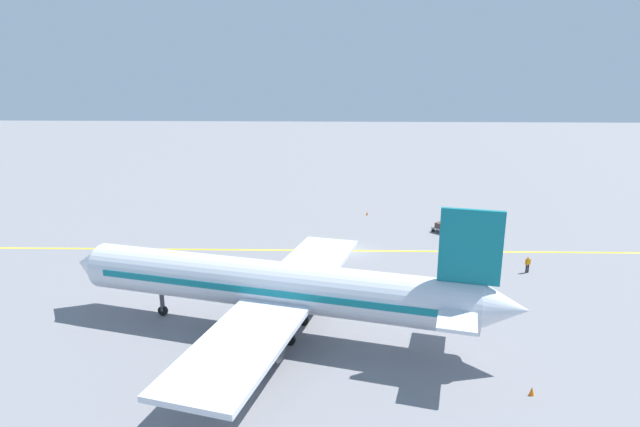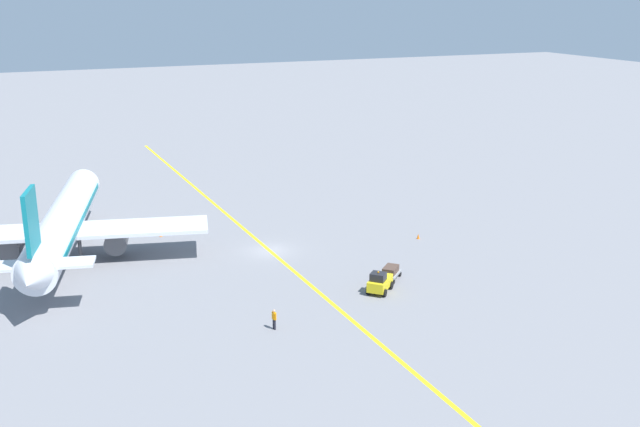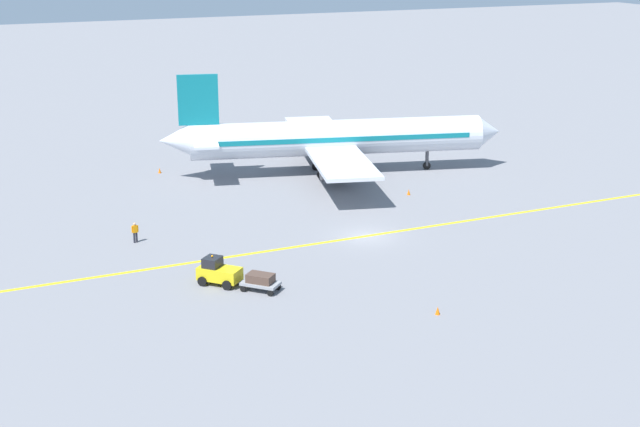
% 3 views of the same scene
% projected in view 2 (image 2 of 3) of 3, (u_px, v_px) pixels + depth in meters
% --- Properties ---
extents(ground_plane, '(400.00, 400.00, 0.00)m').
position_uv_depth(ground_plane, '(270.00, 251.00, 76.77)').
color(ground_plane, slate).
extents(apron_yellow_centreline, '(3.19, 119.98, 0.01)m').
position_uv_depth(apron_yellow_centreline, '(270.00, 251.00, 76.77)').
color(apron_yellow_centreline, yellow).
rests_on(apron_yellow_centreline, ground).
extents(airplane_at_gate, '(28.44, 35.17, 10.60)m').
position_uv_depth(airplane_at_gate, '(63.00, 223.00, 73.42)').
color(airplane_at_gate, silver).
rests_on(airplane_at_gate, ground).
extents(baggage_tug_white, '(3.19, 3.17, 2.11)m').
position_uv_depth(baggage_tug_white, '(380.00, 282.00, 66.05)').
color(baggage_tug_white, gold).
rests_on(baggage_tug_white, ground).
extents(baggage_cart_trailing, '(2.84, 2.82, 1.24)m').
position_uv_depth(baggage_cart_trailing, '(391.00, 271.00, 69.01)').
color(baggage_cart_trailing, gray).
rests_on(baggage_cart_trailing, ground).
extents(ground_crew_worker, '(0.28, 0.57, 1.68)m').
position_uv_depth(ground_crew_worker, '(274.00, 319.00, 58.72)').
color(ground_crew_worker, '#23232D').
rests_on(ground_crew_worker, ground).
extents(traffic_cone_mid_apron, '(0.32, 0.32, 0.55)m').
position_uv_depth(traffic_cone_mid_apron, '(161.00, 234.00, 81.19)').
color(traffic_cone_mid_apron, orange).
rests_on(traffic_cone_mid_apron, ground).
extents(traffic_cone_by_wingtip, '(0.32, 0.32, 0.55)m').
position_uv_depth(traffic_cone_by_wingtip, '(418.00, 236.00, 80.46)').
color(traffic_cone_by_wingtip, orange).
rests_on(traffic_cone_by_wingtip, ground).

